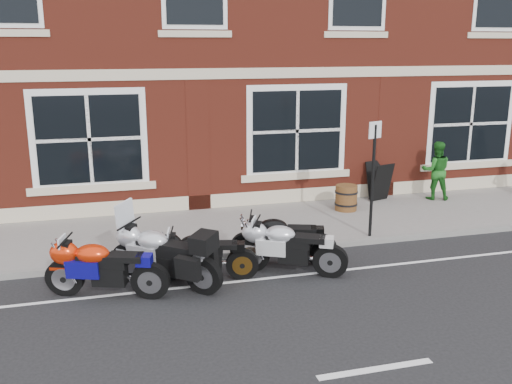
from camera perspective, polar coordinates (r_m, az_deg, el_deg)
ground at (r=10.29m, az=4.26°, el=-8.74°), size 80.00×80.00×0.00m
sidewalk at (r=12.96m, az=-0.13°, el=-3.46°), size 30.00×3.00×0.12m
kerb at (r=11.52m, az=1.92°, el=-5.79°), size 30.00×0.16×0.12m
moto_touring_silver at (r=9.99m, az=-9.30°, el=-5.99°), size 1.75×1.57×1.46m
moto_sport_red at (r=9.75m, az=-14.90°, el=-7.15°), size 2.00×0.84×0.94m
moto_sport_black at (r=10.16m, az=-5.33°, el=-6.12°), size 1.86×0.57×0.85m
moto_sport_silver at (r=10.38m, az=3.33°, el=-5.38°), size 1.87×1.08×0.92m
moto_naked_black at (r=10.82m, az=2.54°, el=-4.55°), size 1.97×0.76×0.91m
pedestrian_right at (r=15.57m, az=17.56°, el=2.07°), size 0.90×0.80×1.53m
a_board_sign at (r=15.20m, az=12.21°, el=1.09°), size 0.69×0.55×0.99m
barrel_planter at (r=14.11m, az=9.00°, el=-0.57°), size 0.56×0.56×0.62m
parking_sign at (r=12.01m, az=11.63°, el=2.05°), size 0.33×0.14×2.44m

